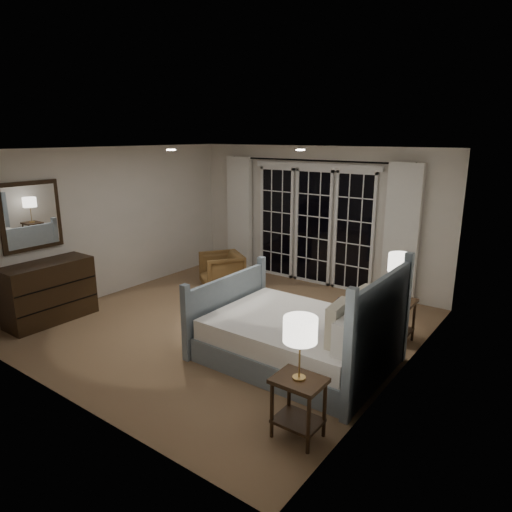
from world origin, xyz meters
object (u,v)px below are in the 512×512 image
Objects in this scene: lamp_right at (401,263)px; armchair at (222,271)px; nightstand_right at (396,314)px; dresser at (49,292)px; lamp_left at (300,330)px; bed at (299,337)px; nightstand_left at (298,399)px.

armchair is (-3.29, 0.29, -0.76)m from lamp_right.
nightstand_right is 4.97m from dresser.
lamp_left reaches higher than armchair.
lamp_left is at bearing -59.41° from bed.
armchair is 2.86m from dresser.
armchair is (-3.29, 0.29, -0.06)m from nightstand_right.
bed is 2.99m from armchair.
armchair is (-3.29, 2.80, -0.06)m from nightstand_left.
nightstand_right is (-0.00, 2.51, 0.00)m from nightstand_left.
nightstand_right is 0.96× the size of lamp_right.
armchair is at bearing 67.49° from dresser.
lamp_left is 0.46× the size of dresser.
lamp_right is at bearing 90.00° from lamp_left.
nightstand_left is at bearing -2.07° from dresser.
armchair is at bearing 148.74° from bed.
dresser is (-4.38, 0.16, 0.06)m from nightstand_left.
nightstand_left is at bearing -90.00° from nightstand_right.
nightstand_left is 0.67m from lamp_left.
bed is at bearing -120.19° from lamp_right.
armchair is (-3.29, 2.80, -0.73)m from lamp_left.
lamp_left is at bearing -2.07° from dresser.
bed is 3.69× the size of nightstand_right.
bed is at bearing 120.59° from lamp_left.
nightstand_right is 2.60m from lamp_left.
armchair is at bearing 139.65° from lamp_left.
bed reaches higher than dresser.
dresser is at bearing 177.93° from lamp_left.
nightstand_right is at bearing 29.46° from armchair.
dresser is (-3.65, -1.09, 0.12)m from bed.
armchair reaches higher than nightstand_right.
lamp_right is 3.39m from armchair.
lamp_right reaches higher than nightstand_left.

